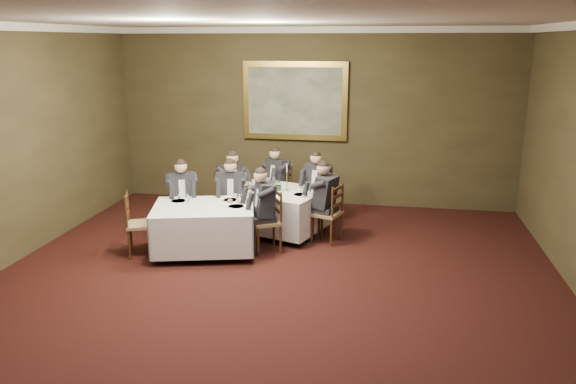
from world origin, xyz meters
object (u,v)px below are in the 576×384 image
(table_second, at_px, (204,225))
(diner_sec_backleft, at_px, (183,208))
(chair_main_endright, at_px, (327,225))
(chair_sec_backleft, at_px, (183,220))
(chair_main_backleft, at_px, (278,202))
(candlestick, at_px, (287,181))
(diner_sec_endright, at_px, (266,220))
(diner_sec_backright, at_px, (232,207))
(chair_main_backright, at_px, (318,208))
(painting, at_px, (295,101))
(diner_main_backright, at_px, (317,197))
(diner_main_endleft, at_px, (230,197))
(centerpiece, at_px, (278,184))
(chair_sec_backright, at_px, (232,219))
(diner_main_backleft, at_px, (278,191))
(chair_main_endleft, at_px, (230,209))
(chair_sec_endleft, at_px, (141,237))
(diner_main_endright, at_px, (327,212))
(table_main, at_px, (276,208))
(chair_sec_endright, at_px, (267,234))

(table_second, xyz_separation_m, diner_sec_backleft, (-0.60, 0.66, 0.06))
(chair_main_endright, distance_m, chair_sec_backleft, 2.45)
(chair_main_backleft, xyz_separation_m, candlestick, (0.32, -0.87, 0.65))
(chair_main_backleft, distance_m, diner_sec_endright, 1.81)
(diner_sec_backleft, bearing_deg, diner_sec_backright, 170.44)
(chair_main_backright, bearing_deg, painting, -47.00)
(candlestick, height_order, painting, painting)
(chair_main_backright, xyz_separation_m, painting, (-0.64, 1.30, 1.80))
(chair_main_backright, bearing_deg, diner_main_backright, 90.00)
(diner_main_endleft, bearing_deg, centerpiece, 99.02)
(chair_main_endright, xyz_separation_m, diner_sec_backright, (-1.64, 0.03, 0.23))
(diner_sec_endright, bearing_deg, chair_sec_backright, 21.03)
(diner_main_backleft, relative_size, candlestick, 2.86)
(candlestick, bearing_deg, diner_sec_endright, -100.30)
(table_second, relative_size, diner_sec_backright, 1.34)
(chair_main_endleft, bearing_deg, chair_main_backright, 129.29)
(chair_sec_backright, bearing_deg, chair_sec_endleft, 35.34)
(chair_sec_backleft, distance_m, candlestick, 1.89)
(chair_main_endright, distance_m, diner_main_endright, 0.23)
(diner_sec_endright, bearing_deg, chair_main_backleft, -22.99)
(diner_main_endleft, relative_size, painting, 0.65)
(chair_main_endleft, bearing_deg, chair_sec_endleft, -1.03)
(table_main, relative_size, candlestick, 3.91)
(candlestick, bearing_deg, chair_main_backright, 53.09)
(chair_main_endleft, xyz_separation_m, diner_sec_backright, (0.21, -0.59, 0.23))
(chair_sec_backleft, distance_m, chair_sec_backright, 0.84)
(diner_main_backleft, bearing_deg, painting, -64.41)
(table_second, xyz_separation_m, diner_main_backleft, (0.78, 2.02, 0.06))
(diner_main_endright, height_order, painting, painting)
(diner_sec_backleft, relative_size, diner_sec_endright, 1.00)
(chair_sec_backleft, bearing_deg, table_second, 108.10)
(painting, bearing_deg, table_main, -90.00)
(chair_main_backright, height_order, chair_sec_endright, same)
(chair_sec_backleft, height_order, diner_sec_endright, diner_sec_endright)
(chair_sec_backleft, bearing_deg, painting, -146.28)
(diner_sec_backleft, relative_size, chair_sec_endleft, 1.35)
(chair_sec_backright, distance_m, chair_sec_endright, 0.98)
(chair_sec_backleft, xyz_separation_m, chair_sec_endright, (1.55, -0.43, 0.00))
(table_main, bearing_deg, chair_sec_backright, -159.43)
(table_main, relative_size, diner_sec_backright, 1.37)
(table_second, distance_m, candlestick, 1.67)
(diner_sec_backright, distance_m, candlestick, 1.03)
(chair_main_backleft, distance_m, chair_sec_endleft, 2.86)
(chair_sec_backright, height_order, diner_sec_endright, diner_sec_endright)
(chair_main_backleft, relative_size, chair_sec_endright, 1.00)
(diner_sec_backright, xyz_separation_m, candlestick, (0.90, 0.29, 0.42))
(chair_main_backright, relative_size, diner_sec_backright, 0.74)
(chair_main_endleft, bearing_deg, chair_sec_endright, 66.36)
(diner_sec_backleft, height_order, centerpiece, diner_sec_backleft)
(chair_main_endright, height_order, chair_sec_endleft, same)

